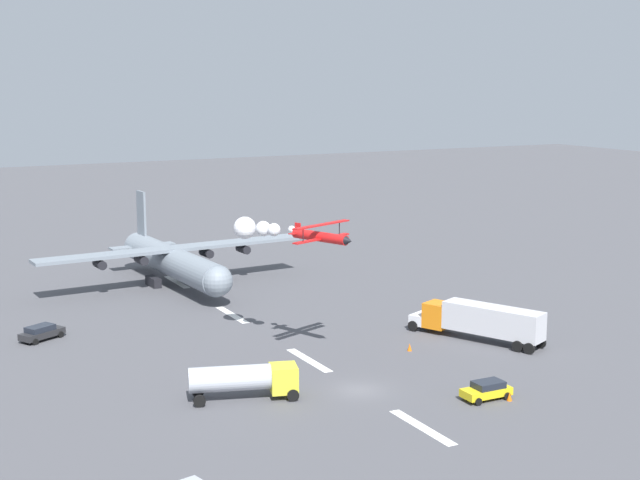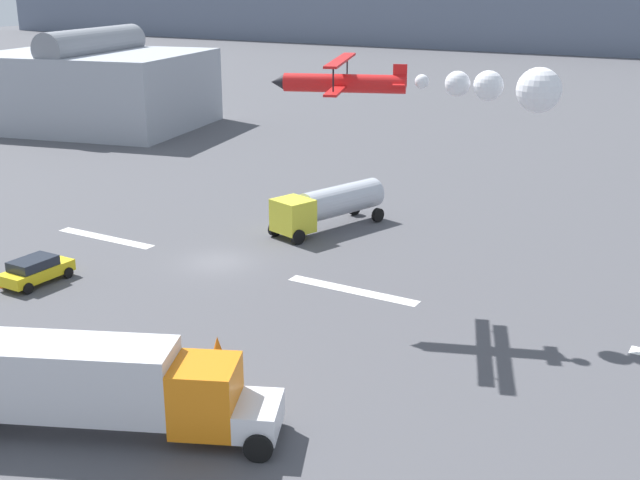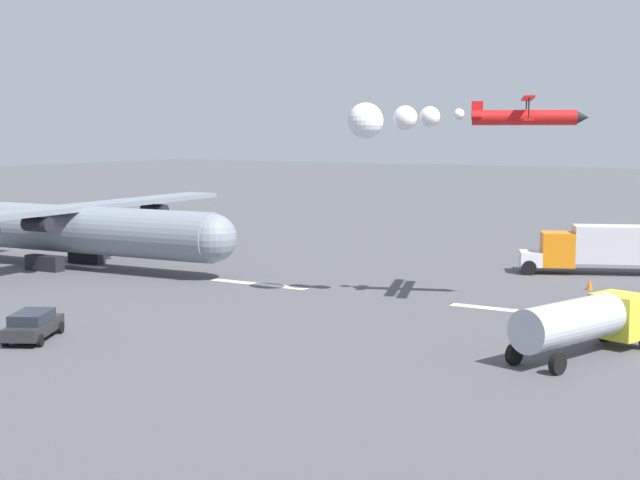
{
  "view_description": "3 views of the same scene",
  "coord_description": "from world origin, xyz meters",
  "px_view_note": "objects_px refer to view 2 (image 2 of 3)",
  "views": [
    {
      "loc": [
        -64.15,
        37.4,
        26.0
      ],
      "look_at": [
        9.47,
        -1.18,
        11.35
      ],
      "focal_mm": 51.49,
      "sensor_mm": 36.0,
      "label": 1
    },
    {
      "loc": [
        29.05,
        -37.14,
        16.73
      ],
      "look_at": [
        6.62,
        1.25,
        2.16
      ],
      "focal_mm": 45.02,
      "sensor_mm": 36.0,
      "label": 2
    },
    {
      "loc": [
        -10.15,
        54.31,
        10.93
      ],
      "look_at": [
        23.2,
        0.0,
        3.48
      ],
      "focal_mm": 53.13,
      "sensor_mm": 36.0,
      "label": 3
    }
  ],
  "objects_px": {
    "fuel_tanker_truck": "(328,205)",
    "traffic_cone_near": "(2,281)",
    "traffic_cone_far": "(217,344)",
    "stunt_biplane_red": "(463,86)",
    "followme_car_yellow": "(36,270)",
    "semi_truck_orange": "(79,382)"
  },
  "relations": [
    {
      "from": "semi_truck_orange",
      "to": "fuel_tanker_truck",
      "type": "bearing_deg",
      "value": 100.08
    },
    {
      "from": "stunt_biplane_red",
      "to": "fuel_tanker_truck",
      "type": "relative_size",
      "value": 1.48
    },
    {
      "from": "fuel_tanker_truck",
      "to": "traffic_cone_far",
      "type": "bearing_deg",
      "value": -75.2
    },
    {
      "from": "stunt_biplane_red",
      "to": "traffic_cone_far",
      "type": "height_order",
      "value": "stunt_biplane_red"
    },
    {
      "from": "semi_truck_orange",
      "to": "traffic_cone_far",
      "type": "distance_m",
      "value": 8.43
    },
    {
      "from": "followme_car_yellow",
      "to": "traffic_cone_near",
      "type": "relative_size",
      "value": 5.57
    },
    {
      "from": "semi_truck_orange",
      "to": "traffic_cone_far",
      "type": "relative_size",
      "value": 18.84
    },
    {
      "from": "fuel_tanker_truck",
      "to": "traffic_cone_near",
      "type": "distance_m",
      "value": 21.72
    },
    {
      "from": "stunt_biplane_red",
      "to": "followme_car_yellow",
      "type": "bearing_deg",
      "value": -156.85
    },
    {
      "from": "followme_car_yellow",
      "to": "traffic_cone_near",
      "type": "distance_m",
      "value": 1.9
    },
    {
      "from": "traffic_cone_near",
      "to": "traffic_cone_far",
      "type": "relative_size",
      "value": 1.0
    },
    {
      "from": "stunt_biplane_red",
      "to": "traffic_cone_far",
      "type": "bearing_deg",
      "value": -123.32
    },
    {
      "from": "stunt_biplane_red",
      "to": "traffic_cone_far",
      "type": "relative_size",
      "value": 18.19
    },
    {
      "from": "stunt_biplane_red",
      "to": "traffic_cone_far",
      "type": "distance_m",
      "value": 17.43
    },
    {
      "from": "stunt_biplane_red",
      "to": "fuel_tanker_truck",
      "type": "xyz_separation_m",
      "value": [
        -12.45,
        8.31,
        -9.87
      ]
    },
    {
      "from": "stunt_biplane_red",
      "to": "traffic_cone_near",
      "type": "distance_m",
      "value": 27.63
    },
    {
      "from": "semi_truck_orange",
      "to": "followme_car_yellow",
      "type": "height_order",
      "value": "semi_truck_orange"
    },
    {
      "from": "fuel_tanker_truck",
      "to": "traffic_cone_far",
      "type": "height_order",
      "value": "fuel_tanker_truck"
    },
    {
      "from": "semi_truck_orange",
      "to": "traffic_cone_far",
      "type": "xyz_separation_m",
      "value": [
        0.22,
        8.24,
        -1.75
      ]
    },
    {
      "from": "traffic_cone_near",
      "to": "traffic_cone_far",
      "type": "xyz_separation_m",
      "value": [
        15.53,
        -0.42,
        0.0
      ]
    },
    {
      "from": "fuel_tanker_truck",
      "to": "followme_car_yellow",
      "type": "relative_size",
      "value": 2.2
    },
    {
      "from": "stunt_biplane_red",
      "to": "followme_car_yellow",
      "type": "xyz_separation_m",
      "value": [
        -21.69,
        -9.28,
        -10.8
      ]
    }
  ]
}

